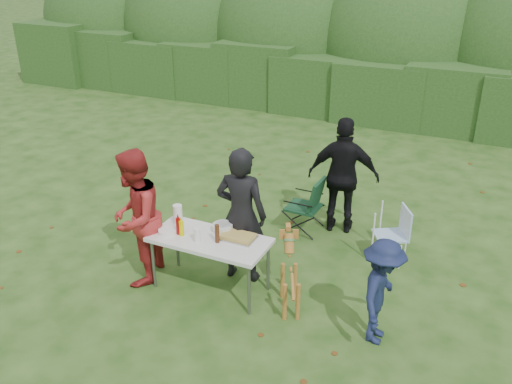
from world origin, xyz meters
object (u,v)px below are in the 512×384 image
at_px(folding_table, 210,242).
at_px(ketchup_bottle, 178,226).
at_px(person_cook, 241,215).
at_px(person_red_jacket, 135,218).
at_px(lawn_chair, 391,234).
at_px(child, 381,292).
at_px(mustard_bottle, 182,228).
at_px(person_black_puffy, 343,176).
at_px(dog, 290,279).
at_px(camping_chair, 303,204).
at_px(paper_towel_roll, 178,214).
at_px(beer_bottle, 217,234).

bearing_deg(folding_table, ketchup_bottle, -170.37).
relative_size(person_cook, ketchup_bottle, 8.34).
xyz_separation_m(person_red_jacket, lawn_chair, (2.88, 1.92, -0.51)).
distance_m(child, mustard_bottle, 2.54).
relative_size(person_red_jacket, ketchup_bottle, 8.24).
relative_size(person_black_puffy, mustard_bottle, 9.05).
bearing_deg(person_red_jacket, child, 76.37).
bearing_deg(dog, person_black_puffy, -24.84).
height_order(person_red_jacket, camping_chair, person_red_jacket).
bearing_deg(paper_towel_roll, person_red_jacket, -136.56).
distance_m(person_cook, mustard_bottle, 0.78).
height_order(person_cook, child, person_cook).
height_order(folding_table, person_black_puffy, person_black_puffy).
relative_size(mustard_bottle, beer_bottle, 0.83).
distance_m(person_black_puffy, camping_chair, 0.74).
bearing_deg(mustard_bottle, person_black_puffy, 59.09).
bearing_deg(lawn_chair, beer_bottle, 14.86).
bearing_deg(lawn_chair, mustard_bottle, 8.64).
xyz_separation_m(camping_chair, paper_towel_roll, (-1.08, -1.81, 0.43)).
distance_m(lawn_chair, beer_bottle, 2.54).
distance_m(person_black_puffy, beer_bottle, 2.45).
distance_m(person_cook, beer_bottle, 0.48).
height_order(folding_table, person_red_jacket, person_red_jacket).
bearing_deg(beer_bottle, dog, 5.33).
height_order(person_black_puffy, paper_towel_roll, person_black_puffy).
bearing_deg(mustard_bottle, dog, 5.13).
height_order(mustard_bottle, ketchup_bottle, ketchup_bottle).
bearing_deg(ketchup_bottle, person_red_jacket, -166.62).
relative_size(folding_table, person_cook, 0.82).
height_order(person_cook, lawn_chair, person_cook).
xyz_separation_m(lawn_chair, mustard_bottle, (-2.26, -1.80, 0.45)).
bearing_deg(person_red_jacket, dog, 80.77).
bearing_deg(folding_table, person_cook, 60.58).
bearing_deg(paper_towel_roll, dog, -4.55).
height_order(person_cook, ketchup_bottle, person_cook).
xyz_separation_m(mustard_bottle, ketchup_bottle, (-0.06, 0.02, 0.01)).
relative_size(person_red_jacket, person_black_puffy, 1.00).
bearing_deg(mustard_bottle, beer_bottle, 4.74).
relative_size(person_red_jacket, mustard_bottle, 9.06).
xyz_separation_m(camping_chair, lawn_chair, (1.40, -0.26, -0.05)).
xyz_separation_m(camping_chair, beer_bottle, (-0.38, -2.02, 0.42)).
distance_m(mustard_bottle, beer_bottle, 0.49).
height_order(camping_chair, beer_bottle, beer_bottle).
bearing_deg(camping_chair, ketchup_bottle, 67.39).
height_order(dog, beer_bottle, beer_bottle).
distance_m(person_red_jacket, camping_chair, 2.68).
distance_m(person_red_jacket, paper_towel_roll, 0.55).
xyz_separation_m(folding_table, person_red_jacket, (-0.96, -0.20, 0.22)).
bearing_deg(person_cook, person_black_puffy, -120.46).
distance_m(person_cook, person_red_jacket, 1.35).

